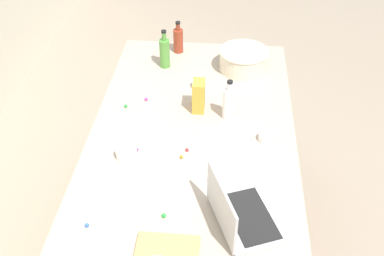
{
  "coord_description": "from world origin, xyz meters",
  "views": [
    {
      "loc": [
        -1.68,
        -0.15,
        2.32
      ],
      "look_at": [
        0.0,
        0.0,
        0.95
      ],
      "focal_mm": 43.01,
      "sensor_mm": 36.0,
      "label": 1
    }
  ],
  "objects_px": {
    "laptop": "(239,214)",
    "ramekin_small": "(126,153)",
    "bottle_olive": "(165,52)",
    "ramekin_wide": "(198,84)",
    "bottle_soy": "(178,40)",
    "candy_bag": "(199,96)",
    "mixing_bowl_large": "(243,59)",
    "bottle_vinegar": "(229,103)",
    "ramekin_medium": "(266,138)"
  },
  "relations": [
    {
      "from": "ramekin_medium",
      "to": "bottle_soy",
      "type": "bearing_deg",
      "value": 32.14
    },
    {
      "from": "bottle_soy",
      "to": "ramekin_wide",
      "type": "bearing_deg",
      "value": -158.17
    },
    {
      "from": "ramekin_medium",
      "to": "candy_bag",
      "type": "relative_size",
      "value": 0.42
    },
    {
      "from": "candy_bag",
      "to": "ramekin_wide",
      "type": "bearing_deg",
      "value": 4.45
    },
    {
      "from": "laptop",
      "to": "candy_bag",
      "type": "relative_size",
      "value": 2.17
    },
    {
      "from": "bottle_olive",
      "to": "bottle_soy",
      "type": "bearing_deg",
      "value": -18.11
    },
    {
      "from": "ramekin_small",
      "to": "bottle_vinegar",
      "type": "bearing_deg",
      "value": -53.38
    },
    {
      "from": "ramekin_medium",
      "to": "ramekin_wide",
      "type": "distance_m",
      "value": 0.55
    },
    {
      "from": "bottle_olive",
      "to": "candy_bag",
      "type": "xyz_separation_m",
      "value": [
        -0.41,
        -0.23,
        -0.01
      ]
    },
    {
      "from": "bottle_soy",
      "to": "bottle_olive",
      "type": "xyz_separation_m",
      "value": [
        -0.18,
        0.06,
        0.01
      ]
    },
    {
      "from": "laptop",
      "to": "ramekin_medium",
      "type": "bearing_deg",
      "value": -13.98
    },
    {
      "from": "ramekin_medium",
      "to": "candy_bag",
      "type": "height_order",
      "value": "candy_bag"
    },
    {
      "from": "ramekin_wide",
      "to": "mixing_bowl_large",
      "type": "bearing_deg",
      "value": -49.12
    },
    {
      "from": "bottle_vinegar",
      "to": "ramekin_small",
      "type": "distance_m",
      "value": 0.57
    },
    {
      "from": "ramekin_small",
      "to": "bottle_olive",
      "type": "bearing_deg",
      "value": -5.1
    },
    {
      "from": "bottle_vinegar",
      "to": "ramekin_medium",
      "type": "bearing_deg",
      "value": -132.22
    },
    {
      "from": "candy_bag",
      "to": "bottle_olive",
      "type": "bearing_deg",
      "value": 29.22
    },
    {
      "from": "mixing_bowl_large",
      "to": "bottle_soy",
      "type": "relative_size",
      "value": 1.43
    },
    {
      "from": "mixing_bowl_large",
      "to": "candy_bag",
      "type": "xyz_separation_m",
      "value": [
        -0.42,
        0.23,
        0.02
      ]
    },
    {
      "from": "ramekin_medium",
      "to": "ramekin_wide",
      "type": "height_order",
      "value": "ramekin_wide"
    },
    {
      "from": "bottle_vinegar",
      "to": "candy_bag",
      "type": "distance_m",
      "value": 0.16
    },
    {
      "from": "ramekin_wide",
      "to": "candy_bag",
      "type": "xyz_separation_m",
      "value": [
        -0.2,
        -0.02,
        0.07
      ]
    },
    {
      "from": "mixing_bowl_large",
      "to": "bottle_soy",
      "type": "xyz_separation_m",
      "value": [
        0.17,
        0.4,
        0.01
      ]
    },
    {
      "from": "laptop",
      "to": "ramekin_wide",
      "type": "xyz_separation_m",
      "value": [
        0.93,
        0.23,
        -0.03
      ]
    },
    {
      "from": "laptop",
      "to": "bottle_olive",
      "type": "xyz_separation_m",
      "value": [
        1.13,
        0.44,
        0.05
      ]
    },
    {
      "from": "laptop",
      "to": "ramekin_small",
      "type": "bearing_deg",
      "value": 56.84
    },
    {
      "from": "ramekin_medium",
      "to": "candy_bag",
      "type": "distance_m",
      "value": 0.41
    },
    {
      "from": "laptop",
      "to": "bottle_olive",
      "type": "height_order",
      "value": "bottle_olive"
    },
    {
      "from": "laptop",
      "to": "bottle_vinegar",
      "type": "bearing_deg",
      "value": 5.09
    },
    {
      "from": "laptop",
      "to": "bottle_soy",
      "type": "height_order",
      "value": "laptop"
    },
    {
      "from": "mixing_bowl_large",
      "to": "bottle_olive",
      "type": "bearing_deg",
      "value": 91.06
    },
    {
      "from": "bottle_vinegar",
      "to": "bottle_olive",
      "type": "relative_size",
      "value": 0.95
    },
    {
      "from": "mixing_bowl_large",
      "to": "bottle_olive",
      "type": "xyz_separation_m",
      "value": [
        -0.01,
        0.45,
        0.03
      ]
    },
    {
      "from": "bottle_vinegar",
      "to": "ramekin_wide",
      "type": "height_order",
      "value": "bottle_vinegar"
    },
    {
      "from": "bottle_soy",
      "to": "candy_bag",
      "type": "distance_m",
      "value": 0.61
    },
    {
      "from": "laptop",
      "to": "candy_bag",
      "type": "height_order",
      "value": "laptop"
    },
    {
      "from": "bottle_vinegar",
      "to": "bottle_soy",
      "type": "distance_m",
      "value": 0.72
    },
    {
      "from": "laptop",
      "to": "ramekin_medium",
      "type": "distance_m",
      "value": 0.52
    },
    {
      "from": "candy_bag",
      "to": "laptop",
      "type": "bearing_deg",
      "value": -163.59
    },
    {
      "from": "bottle_soy",
      "to": "ramekin_medium",
      "type": "height_order",
      "value": "bottle_soy"
    },
    {
      "from": "ramekin_small",
      "to": "candy_bag",
      "type": "height_order",
      "value": "candy_bag"
    },
    {
      "from": "bottle_soy",
      "to": "ramekin_wide",
      "type": "height_order",
      "value": "bottle_soy"
    },
    {
      "from": "ramekin_wide",
      "to": "bottle_vinegar",
      "type": "bearing_deg",
      "value": -146.69
    },
    {
      "from": "laptop",
      "to": "bottle_vinegar",
      "type": "xyz_separation_m",
      "value": [
        0.67,
        0.06,
        0.04
      ]
    },
    {
      "from": "laptop",
      "to": "mixing_bowl_large",
      "type": "distance_m",
      "value": 1.14
    },
    {
      "from": "mixing_bowl_large",
      "to": "bottle_vinegar",
      "type": "height_order",
      "value": "bottle_vinegar"
    },
    {
      "from": "bottle_olive",
      "to": "ramekin_wide",
      "type": "distance_m",
      "value": 0.3
    },
    {
      "from": "ramekin_small",
      "to": "ramekin_wide",
      "type": "xyz_separation_m",
      "value": [
        0.59,
        -0.28,
        -0.01
      ]
    },
    {
      "from": "ramekin_wide",
      "to": "laptop",
      "type": "bearing_deg",
      "value": -166.15
    },
    {
      "from": "bottle_olive",
      "to": "candy_bag",
      "type": "height_order",
      "value": "bottle_olive"
    }
  ]
}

